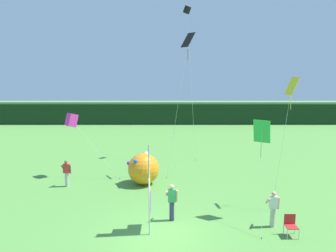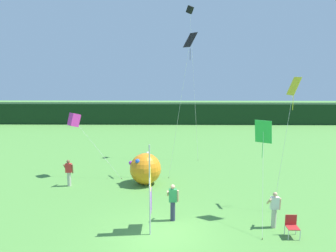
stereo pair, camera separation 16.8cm
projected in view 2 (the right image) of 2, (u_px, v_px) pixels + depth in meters
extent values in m
plane|color=#518E3D|center=(159.00, 233.00, 14.31)|extent=(120.00, 120.00, 0.00)
cube|color=black|center=(168.00, 113.00, 42.95)|extent=(80.00, 2.40, 2.58)
cylinder|color=#B7B7BC|center=(150.00, 191.00, 13.89)|extent=(0.06, 0.06, 3.90)
cube|color=purple|center=(151.00, 202.00, 14.52)|extent=(0.02, 0.97, 1.04)
cube|color=yellow|center=(150.00, 181.00, 14.16)|extent=(0.02, 0.60, 1.04)
cube|color=white|center=(150.00, 158.00, 13.80)|extent=(0.02, 0.23, 1.04)
cylinder|color=#B7B2A3|center=(274.00, 218.00, 14.77)|extent=(0.22, 0.22, 0.87)
cube|color=white|center=(275.00, 203.00, 14.65)|extent=(0.36, 0.20, 0.55)
sphere|color=tan|center=(275.00, 194.00, 14.59)|extent=(0.20, 0.20, 0.20)
cylinder|color=tan|center=(269.00, 201.00, 14.71)|extent=(0.09, 0.48, 0.42)
cylinder|color=tan|center=(280.00, 204.00, 14.66)|extent=(0.09, 0.14, 0.56)
cylinder|color=#B7B2A3|center=(69.00, 179.00, 20.02)|extent=(0.22, 0.22, 0.85)
cube|color=red|center=(69.00, 168.00, 19.90)|extent=(0.36, 0.20, 0.54)
sphere|color=brown|center=(68.00, 162.00, 19.84)|extent=(0.20, 0.20, 0.20)
cylinder|color=brown|center=(65.00, 167.00, 19.96)|extent=(0.09, 0.48, 0.42)
cylinder|color=brown|center=(72.00, 169.00, 19.91)|extent=(0.09, 0.14, 0.56)
cylinder|color=#2D334C|center=(173.00, 211.00, 15.45)|extent=(0.22, 0.22, 0.91)
cube|color=#2D8E4C|center=(173.00, 195.00, 15.33)|extent=(0.36, 0.20, 0.60)
sphere|color=tan|center=(173.00, 187.00, 15.26)|extent=(0.20, 0.20, 0.20)
cylinder|color=tan|center=(168.00, 193.00, 15.38)|extent=(0.09, 0.48, 0.42)
cylinder|color=tan|center=(178.00, 196.00, 15.33)|extent=(0.09, 0.14, 0.56)
sphere|color=orange|center=(145.00, 169.00, 20.30)|extent=(1.90, 1.90, 1.90)
sphere|color=blue|center=(138.00, 161.00, 19.64)|extent=(0.27, 0.27, 0.27)
sphere|color=purple|center=(131.00, 163.00, 20.33)|extent=(0.27, 0.27, 0.27)
sphere|color=white|center=(148.00, 154.00, 20.59)|extent=(0.27, 0.27, 0.27)
cylinder|color=#BCBCC1|center=(288.00, 235.00, 13.70)|extent=(0.03, 0.03, 0.42)
cylinder|color=#BCBCC1|center=(300.00, 235.00, 13.69)|extent=(0.03, 0.03, 0.42)
cylinder|color=#BCBCC1|center=(285.00, 230.00, 14.17)|extent=(0.03, 0.03, 0.42)
cylinder|color=#BCBCC1|center=(296.00, 230.00, 14.16)|extent=(0.03, 0.03, 0.42)
cube|color=#B22323|center=(293.00, 228.00, 13.89)|extent=(0.48, 0.48, 0.03)
cube|color=#B22323|center=(291.00, 220.00, 14.09)|extent=(0.48, 0.03, 0.44)
cylinder|color=brown|center=(122.00, 178.00, 21.34)|extent=(0.03, 0.03, 0.08)
cylinder|color=silver|center=(98.00, 149.00, 21.41)|extent=(3.09, 0.72, 3.70)
cube|color=#DB33A8|center=(74.00, 120.00, 21.47)|extent=(0.92, 0.91, 0.93)
cylinder|color=brown|center=(169.00, 178.00, 21.52)|extent=(0.03, 0.03, 0.08)
cylinder|color=silver|center=(179.00, 110.00, 21.11)|extent=(1.34, 0.68, 8.68)
cube|color=black|center=(190.00, 40.00, 20.70)|extent=(0.90, 0.95, 0.91)
cylinder|color=black|center=(190.00, 54.00, 20.85)|extent=(0.02, 0.02, 0.70)
cylinder|color=brown|center=(273.00, 211.00, 16.45)|extent=(0.03, 0.03, 0.08)
cylinder|color=silver|center=(284.00, 149.00, 16.42)|extent=(1.01, 1.01, 6.09)
cube|color=yellow|center=(294.00, 86.00, 16.39)|extent=(0.52, 0.74, 0.88)
cylinder|color=yellow|center=(293.00, 103.00, 16.53)|extent=(0.02, 0.02, 0.70)
cylinder|color=brown|center=(262.00, 239.00, 13.77)|extent=(0.03, 0.03, 0.08)
cylinder|color=silver|center=(263.00, 183.00, 14.53)|extent=(0.45, 2.26, 4.10)
cube|color=green|center=(263.00, 132.00, 15.29)|extent=(0.77, 0.60, 1.07)
cylinder|color=green|center=(262.00, 151.00, 15.44)|extent=(0.02, 0.02, 0.70)
cylinder|color=brown|center=(198.00, 160.00, 25.66)|extent=(0.03, 0.03, 0.08)
cylinder|color=silver|center=(194.00, 86.00, 25.39)|extent=(0.69, 1.37, 11.29)
cube|color=black|center=(190.00, 10.00, 25.12)|extent=(0.64, 0.60, 0.63)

